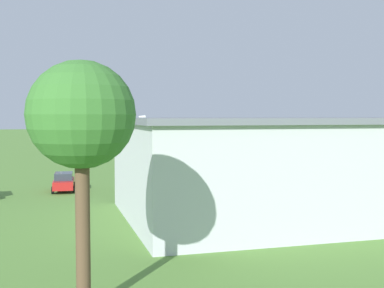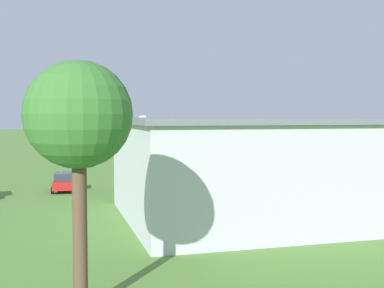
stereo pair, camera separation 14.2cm
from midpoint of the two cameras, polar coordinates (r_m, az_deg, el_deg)
The scene contains 12 objects.
ground_plane at distance 67.21m, azimuth -1.92°, elevation -2.46°, with size 400.00×400.00×0.00m, color #568438.
hangar at distance 35.38m, azimuth 15.65°, elevation -2.36°, with size 28.84×16.17×6.58m.
biplane at distance 66.44m, azimuth -3.67°, elevation 1.86°, with size 7.27×7.27×3.44m.
car_blue at distance 53.49m, azimuth 19.06°, elevation -3.15°, with size 2.01×4.34×1.75m.
car_silver at distance 46.25m, azimuth -6.10°, elevation -4.00°, with size 2.11×4.56×1.67m.
car_red at distance 45.45m, azimuth -14.54°, elevation -4.23°, with size 2.25×4.32×1.65m.
person_crossing_taxiway at distance 46.47m, azimuth -0.70°, elevation -3.98°, with size 0.47×0.47×1.68m.
person_at_fence_line at distance 57.83m, azimuth 15.08°, elevation -2.65°, with size 0.45×0.45×1.70m.
person_beside_truck at distance 56.95m, azimuth 19.01°, elevation -2.79°, with size 0.49×0.49×1.74m.
person_near_hangar_door at distance 54.91m, azimuth 8.27°, elevation -2.85°, with size 0.50×0.50×1.76m.
tree_by_windsock at distance 16.88m, azimuth -12.74°, elevation 2.98°, with size 3.63×3.63×8.55m.
windsock at distance 80.15m, azimuth -15.29°, elevation 2.10°, with size 1.45×0.83×5.96m.
Camera 2 is at (17.44, 64.56, 6.68)m, focal length 46.19 mm.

